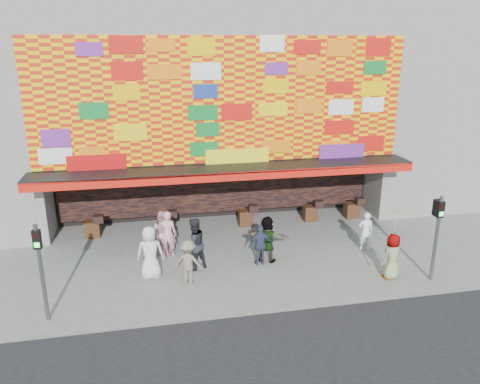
{
  "coord_description": "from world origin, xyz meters",
  "views": [
    {
      "loc": [
        -3.03,
        -14.27,
        7.75
      ],
      "look_at": [
        0.24,
        2.0,
        2.42
      ],
      "focal_mm": 35.0,
      "sensor_mm": 36.0,
      "label": 1
    }
  ],
  "objects_px": {
    "signal_left": "(40,262)",
    "ped_f": "(267,239)",
    "ped_d": "(188,262)",
    "ped_c": "(194,244)",
    "ped_a": "(150,252)",
    "parasol": "(396,220)",
    "ped_e": "(260,245)",
    "ped_i": "(162,232)",
    "ped_g": "(392,256)",
    "ped_b": "(168,234)",
    "signal_right": "(437,229)",
    "ped_h": "(366,231)"
  },
  "relations": [
    {
      "from": "ped_d",
      "to": "ped_f",
      "type": "height_order",
      "value": "ped_f"
    },
    {
      "from": "ped_g",
      "to": "parasol",
      "type": "distance_m",
      "value": 1.33
    },
    {
      "from": "signal_right",
      "to": "parasol",
      "type": "distance_m",
      "value": 1.39
    },
    {
      "from": "signal_left",
      "to": "parasol",
      "type": "xyz_separation_m",
      "value": [
        11.09,
        0.37,
        0.28
      ]
    },
    {
      "from": "parasol",
      "to": "signal_right",
      "type": "bearing_deg",
      "value": -15.88
    },
    {
      "from": "ped_b",
      "to": "ped_d",
      "type": "relative_size",
      "value": 1.17
    },
    {
      "from": "ped_b",
      "to": "parasol",
      "type": "bearing_deg",
      "value": 171.33
    },
    {
      "from": "signal_left",
      "to": "ped_g",
      "type": "height_order",
      "value": "signal_left"
    },
    {
      "from": "signal_left",
      "to": "ped_c",
      "type": "bearing_deg",
      "value": 27.7
    },
    {
      "from": "ped_c",
      "to": "ped_f",
      "type": "height_order",
      "value": "ped_c"
    },
    {
      "from": "signal_right",
      "to": "ped_i",
      "type": "bearing_deg",
      "value": 156.2
    },
    {
      "from": "ped_c",
      "to": "ped_g",
      "type": "xyz_separation_m",
      "value": [
        6.54,
        -2.02,
        -0.15
      ]
    },
    {
      "from": "ped_h",
      "to": "signal_right",
      "type": "bearing_deg",
      "value": 127.85
    },
    {
      "from": "signal_right",
      "to": "ped_f",
      "type": "height_order",
      "value": "signal_right"
    },
    {
      "from": "ped_f",
      "to": "parasol",
      "type": "height_order",
      "value": "parasol"
    },
    {
      "from": "ped_b",
      "to": "ped_f",
      "type": "xyz_separation_m",
      "value": [
        3.53,
        -1.18,
        -0.02
      ]
    },
    {
      "from": "signal_right",
      "to": "ped_b",
      "type": "distance_m",
      "value": 9.48
    },
    {
      "from": "ped_a",
      "to": "ped_g",
      "type": "relative_size",
      "value": 1.15
    },
    {
      "from": "ped_a",
      "to": "parasol",
      "type": "xyz_separation_m",
      "value": [
        8.07,
        -1.67,
        1.21
      ]
    },
    {
      "from": "ped_i",
      "to": "parasol",
      "type": "bearing_deg",
      "value": -171.56
    },
    {
      "from": "ped_d",
      "to": "ped_e",
      "type": "distance_m",
      "value": 2.82
    },
    {
      "from": "ped_b",
      "to": "ped_h",
      "type": "bearing_deg",
      "value": -172.13
    },
    {
      "from": "ped_a",
      "to": "ped_i",
      "type": "distance_m",
      "value": 1.94
    },
    {
      "from": "signal_left",
      "to": "ped_f",
      "type": "xyz_separation_m",
      "value": [
        7.24,
        2.48,
        -0.99
      ]
    },
    {
      "from": "ped_h",
      "to": "ped_g",
      "type": "bearing_deg",
      "value": 100.79
    },
    {
      "from": "signal_right",
      "to": "ped_h",
      "type": "height_order",
      "value": "signal_right"
    },
    {
      "from": "ped_a",
      "to": "parasol",
      "type": "bearing_deg",
      "value": 171.92
    },
    {
      "from": "ped_b",
      "to": "ped_f",
      "type": "distance_m",
      "value": 3.73
    },
    {
      "from": "signal_right",
      "to": "ped_a",
      "type": "relative_size",
      "value": 1.61
    },
    {
      "from": "ped_c",
      "to": "ped_f",
      "type": "xyz_separation_m",
      "value": [
        2.69,
        0.09,
        -0.08
      ]
    },
    {
      "from": "ped_c",
      "to": "signal_right",
      "type": "bearing_deg",
      "value": 137.04
    },
    {
      "from": "ped_i",
      "to": "ped_f",
      "type": "bearing_deg",
      "value": -167.65
    },
    {
      "from": "signal_left",
      "to": "ped_h",
      "type": "bearing_deg",
      "value": 13.41
    },
    {
      "from": "signal_left",
      "to": "ped_i",
      "type": "height_order",
      "value": "signal_left"
    },
    {
      "from": "signal_right",
      "to": "ped_e",
      "type": "distance_m",
      "value": 6.01
    },
    {
      "from": "signal_left",
      "to": "ped_i",
      "type": "relative_size",
      "value": 1.73
    },
    {
      "from": "signal_right",
      "to": "ped_b",
      "type": "height_order",
      "value": "signal_right"
    },
    {
      "from": "ped_d",
      "to": "ped_f",
      "type": "distance_m",
      "value": 3.16
    },
    {
      "from": "ped_g",
      "to": "ped_h",
      "type": "distance_m",
      "value": 2.31
    },
    {
      "from": "signal_right",
      "to": "ped_c",
      "type": "xyz_separation_m",
      "value": [
        -7.85,
        2.39,
        -0.9
      ]
    },
    {
      "from": "ped_e",
      "to": "ped_i",
      "type": "height_order",
      "value": "ped_i"
    },
    {
      "from": "signal_right",
      "to": "ped_c",
      "type": "height_order",
      "value": "signal_right"
    },
    {
      "from": "ped_a",
      "to": "ped_g",
      "type": "xyz_separation_m",
      "value": [
        8.07,
        -1.67,
        -0.12
      ]
    },
    {
      "from": "signal_right",
      "to": "parasol",
      "type": "height_order",
      "value": "signal_right"
    },
    {
      "from": "signal_right",
      "to": "ped_d",
      "type": "bearing_deg",
      "value": 170.16
    },
    {
      "from": "signal_right",
      "to": "ped_d",
      "type": "distance_m",
      "value": 8.33
    },
    {
      "from": "signal_right",
      "to": "ped_g",
      "type": "relative_size",
      "value": 1.86
    },
    {
      "from": "signal_left",
      "to": "ped_e",
      "type": "xyz_separation_m",
      "value": [
        6.95,
        2.28,
        -1.1
      ]
    },
    {
      "from": "ped_d",
      "to": "ped_c",
      "type": "bearing_deg",
      "value": -83.91
    },
    {
      "from": "ped_f",
      "to": "ped_h",
      "type": "relative_size",
      "value": 1.12
    }
  ]
}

